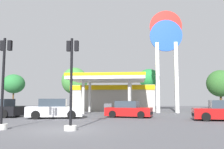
{
  "coord_description": "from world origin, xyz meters",
  "views": [
    {
      "loc": [
        3.99,
        -12.57,
        1.65
      ],
      "look_at": [
        1.13,
        13.41,
        4.3
      ],
      "focal_mm": 38.47,
      "sensor_mm": 36.0,
      "label": 1
    }
  ],
  "objects_px": {
    "traffic_signal_1": "(71,91)",
    "tree_0": "(14,84)",
    "car_2": "(55,109)",
    "car_3": "(223,111)",
    "tree_3": "(220,83)",
    "car_0": "(128,110)",
    "tree_2": "(149,78)",
    "station_pole_sign": "(166,47)",
    "traffic_signal_0": "(3,93)",
    "tree_1": "(75,81)"
  },
  "relations": [
    {
      "from": "station_pole_sign",
      "to": "traffic_signal_0",
      "type": "bearing_deg",
      "value": -122.77
    },
    {
      "from": "tree_1",
      "to": "tree_2",
      "type": "relative_size",
      "value": 1.05
    },
    {
      "from": "car_0",
      "to": "tree_0",
      "type": "xyz_separation_m",
      "value": [
        -19.73,
        16.18,
        3.47
      ]
    },
    {
      "from": "car_2",
      "to": "tree_0",
      "type": "xyz_separation_m",
      "value": [
        -13.49,
        17.77,
        3.38
      ]
    },
    {
      "from": "car_2",
      "to": "car_3",
      "type": "bearing_deg",
      "value": -3.49
    },
    {
      "from": "car_0",
      "to": "tree_0",
      "type": "bearing_deg",
      "value": 140.64
    },
    {
      "from": "tree_0",
      "to": "tree_2",
      "type": "xyz_separation_m",
      "value": [
        22.32,
        0.02,
        0.69
      ]
    },
    {
      "from": "car_3",
      "to": "tree_3",
      "type": "height_order",
      "value": "tree_3"
    },
    {
      "from": "tree_0",
      "to": "tree_2",
      "type": "bearing_deg",
      "value": 0.06
    },
    {
      "from": "station_pole_sign",
      "to": "car_2",
      "type": "xyz_separation_m",
      "value": [
        -10.57,
        -9.25,
        -7.17
      ]
    },
    {
      "from": "car_0",
      "to": "tree_3",
      "type": "bearing_deg",
      "value": 50.64
    },
    {
      "from": "station_pole_sign",
      "to": "traffic_signal_1",
      "type": "xyz_separation_m",
      "value": [
        -6.99,
        -16.8,
        -5.86
      ]
    },
    {
      "from": "station_pole_sign",
      "to": "traffic_signal_1",
      "type": "height_order",
      "value": "station_pole_sign"
    },
    {
      "from": "traffic_signal_0",
      "to": "car_0",
      "type": "bearing_deg",
      "value": 54.64
    },
    {
      "from": "traffic_signal_1",
      "to": "tree_2",
      "type": "relative_size",
      "value": 0.78
    },
    {
      "from": "car_3",
      "to": "tree_3",
      "type": "xyz_separation_m",
      "value": [
        5.96,
        18.54,
        3.26
      ]
    },
    {
      "from": "traffic_signal_0",
      "to": "tree_0",
      "type": "xyz_separation_m",
      "value": [
        -13.23,
        25.35,
        2.16
      ]
    },
    {
      "from": "traffic_signal_0",
      "to": "tree_0",
      "type": "height_order",
      "value": "tree_0"
    },
    {
      "from": "car_3",
      "to": "tree_0",
      "type": "relative_size",
      "value": 0.78
    },
    {
      "from": "traffic_signal_1",
      "to": "tree_0",
      "type": "relative_size",
      "value": 0.86
    },
    {
      "from": "car_2",
      "to": "tree_3",
      "type": "height_order",
      "value": "tree_3"
    },
    {
      "from": "tree_3",
      "to": "tree_0",
      "type": "bearing_deg",
      "value": 179.9
    },
    {
      "from": "station_pole_sign",
      "to": "tree_1",
      "type": "height_order",
      "value": "station_pole_sign"
    },
    {
      "from": "car_2",
      "to": "tree_0",
      "type": "relative_size",
      "value": 0.87
    },
    {
      "from": "station_pole_sign",
      "to": "traffic_signal_0",
      "type": "distance_m",
      "value": 20.89
    },
    {
      "from": "station_pole_sign",
      "to": "traffic_signal_1",
      "type": "bearing_deg",
      "value": -112.59
    },
    {
      "from": "car_2",
      "to": "station_pole_sign",
      "type": "bearing_deg",
      "value": 41.2
    },
    {
      "from": "station_pole_sign",
      "to": "car_0",
      "type": "height_order",
      "value": "station_pole_sign"
    },
    {
      "from": "car_3",
      "to": "traffic_signal_1",
      "type": "xyz_separation_m",
      "value": [
        -9.93,
        -6.72,
        1.36
      ]
    },
    {
      "from": "tree_0",
      "to": "tree_2",
      "type": "distance_m",
      "value": 22.33
    },
    {
      "from": "car_2",
      "to": "car_0",
      "type": "bearing_deg",
      "value": 14.3
    },
    {
      "from": "traffic_signal_0",
      "to": "traffic_signal_1",
      "type": "bearing_deg",
      "value": 0.54
    },
    {
      "from": "tree_0",
      "to": "station_pole_sign",
      "type": "bearing_deg",
      "value": -19.5
    },
    {
      "from": "car_0",
      "to": "tree_2",
      "type": "xyz_separation_m",
      "value": [
        2.58,
        16.21,
        4.16
      ]
    },
    {
      "from": "car_2",
      "to": "car_3",
      "type": "xyz_separation_m",
      "value": [
        13.51,
        -0.82,
        -0.05
      ]
    },
    {
      "from": "traffic_signal_1",
      "to": "tree_1",
      "type": "distance_m",
      "value": 25.56
    },
    {
      "from": "traffic_signal_1",
      "to": "tree_3",
      "type": "distance_m",
      "value": 29.9
    },
    {
      "from": "traffic_signal_1",
      "to": "tree_2",
      "type": "xyz_separation_m",
      "value": [
        5.24,
        25.34,
        2.76
      ]
    },
    {
      "from": "station_pole_sign",
      "to": "tree_3",
      "type": "distance_m",
      "value": 12.91
    },
    {
      "from": "station_pole_sign",
      "to": "tree_2",
      "type": "xyz_separation_m",
      "value": [
        -1.75,
        8.55,
        -3.1
      ]
    },
    {
      "from": "car_0",
      "to": "car_3",
      "type": "xyz_separation_m",
      "value": [
        7.27,
        -2.41,
        0.04
      ]
    },
    {
      "from": "tree_1",
      "to": "traffic_signal_0",
      "type": "bearing_deg",
      "value": -83.81
    },
    {
      "from": "car_3",
      "to": "traffic_signal_1",
      "type": "bearing_deg",
      "value": -145.92
    },
    {
      "from": "station_pole_sign",
      "to": "tree_1",
      "type": "xyz_separation_m",
      "value": [
        -13.5,
        7.8,
        -3.46
      ]
    },
    {
      "from": "car_3",
      "to": "tree_0",
      "type": "xyz_separation_m",
      "value": [
        -27.0,
        18.6,
        3.43
      ]
    },
    {
      "from": "traffic_signal_0",
      "to": "tree_1",
      "type": "height_order",
      "value": "tree_1"
    },
    {
      "from": "traffic_signal_1",
      "to": "tree_3",
      "type": "bearing_deg",
      "value": 57.83
    },
    {
      "from": "car_2",
      "to": "traffic_signal_1",
      "type": "bearing_deg",
      "value": -64.62
    },
    {
      "from": "station_pole_sign",
      "to": "car_0",
      "type": "relative_size",
      "value": 2.9
    },
    {
      "from": "car_2",
      "to": "tree_2",
      "type": "relative_size",
      "value": 0.79
    }
  ]
}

